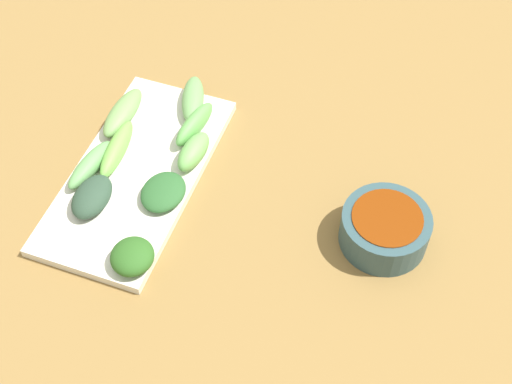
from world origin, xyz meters
TOP-DOWN VIEW (x-y plane):
  - tabletop at (0.00, 0.00)m, footprint 2.10×2.10m
  - sauce_bowl at (-0.17, -0.02)m, footprint 0.10×0.10m
  - serving_plate at (0.14, -0.01)m, footprint 0.15×0.30m
  - broccoli_leafy_0 at (0.09, 0.02)m, footprint 0.05×0.06m
  - broccoli_stalk_1 at (0.09, -0.09)m, footprint 0.03×0.08m
  - broccoli_leafy_2 at (0.16, 0.05)m, footprint 0.04×0.07m
  - broccoli_stalk_3 at (0.08, -0.05)m, footprint 0.03×0.07m
  - broccoli_leafy_4 at (0.08, 0.11)m, footprint 0.06×0.06m
  - broccoli_stalk_5 at (0.11, -0.13)m, footprint 0.05×0.09m
  - broccoli_stalk_6 at (0.19, 0.01)m, footprint 0.03×0.08m
  - broccoli_stalk_7 at (0.17, -0.02)m, footprint 0.03×0.10m
  - broccoli_stalk_8 at (0.19, -0.08)m, footprint 0.03×0.09m

SIDE VIEW (x-z plane):
  - tabletop at x=0.00m, z-range 0.00..0.02m
  - serving_plate at x=0.14m, z-range 0.02..0.03m
  - broccoli_leafy_0 at x=0.09m, z-range 0.03..0.05m
  - broccoli_stalk_6 at x=0.19m, z-range 0.03..0.05m
  - broccoli_stalk_5 at x=0.11m, z-range 0.03..0.05m
  - broccoli_stalk_8 at x=0.19m, z-range 0.03..0.06m
  - broccoli_stalk_7 at x=0.17m, z-range 0.03..0.06m
  - sauce_bowl at x=-0.17m, z-range 0.02..0.07m
  - broccoli_leafy_2 at x=0.16m, z-range 0.03..0.06m
  - broccoli_leafy_4 at x=0.08m, z-range 0.03..0.06m
  - broccoli_stalk_3 at x=0.08m, z-range 0.03..0.06m
  - broccoli_stalk_1 at x=0.09m, z-range 0.03..0.06m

